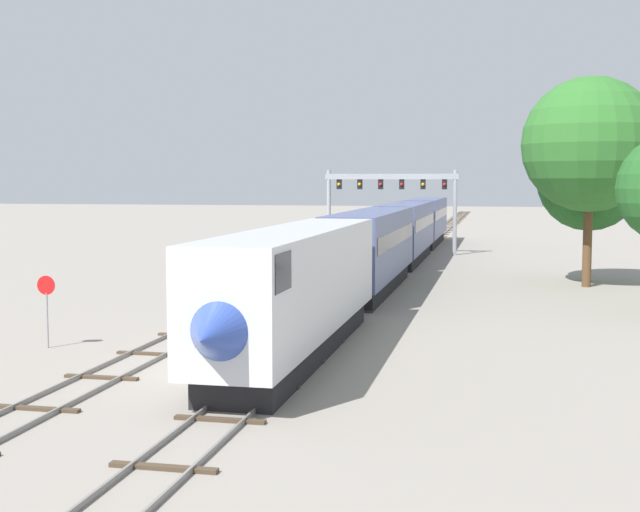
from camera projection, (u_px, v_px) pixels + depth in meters
ground_plane at (221, 371)px, 29.57m from camera, size 400.00×400.00×0.00m
track_main at (426, 245)px, 87.63m from camera, size 2.60×200.00×0.16m
track_near at (337, 261)px, 69.27m from camera, size 2.60×160.00×0.16m
passenger_train at (393, 238)px, 60.26m from camera, size 3.04×77.32×4.80m
signal_gantry at (391, 192)px, 76.85m from camera, size 12.10×0.49×7.62m
stop_sign at (47, 301)px, 33.45m from camera, size 0.76×0.08×2.88m
trackside_tree_left at (589, 180)px, 55.69m from camera, size 6.76×6.76×10.09m
trackside_tree_mid at (590, 145)px, 52.38m from camera, size 8.37×8.37×13.04m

